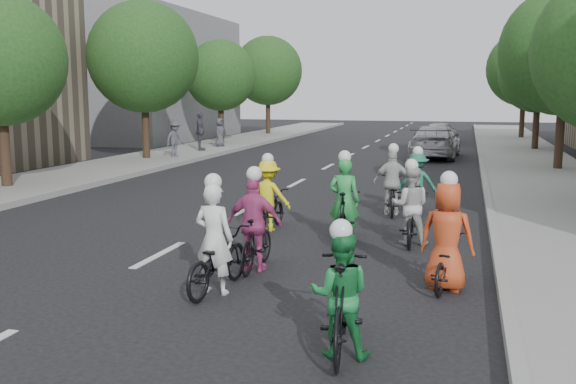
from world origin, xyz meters
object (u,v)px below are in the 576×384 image
at_px(cyclist_8, 393,190).
at_px(follow_car_lead, 435,142).
at_px(cyclist_0, 216,254).
at_px(spectator_0, 175,139).
at_px(cyclist_6, 410,214).
at_px(cyclist_5, 345,210).
at_px(cyclist_7, 417,187).
at_px(cyclist_1, 341,301).
at_px(cyclist_2, 269,202).
at_px(spectator_1, 200,131).
at_px(spectator_2, 220,132).
at_px(cyclist_3, 255,232).
at_px(follow_car_trail, 441,132).
at_px(cyclist_4, 446,248).

xyz_separation_m(cyclist_8, follow_car_lead, (0.30, 14.68, 0.14)).
distance_m(cyclist_0, spectator_0, 19.68).
bearing_deg(cyclist_0, cyclist_6, -116.64).
bearing_deg(cyclist_0, cyclist_5, -102.37).
distance_m(cyclist_6, cyclist_7, 3.51).
bearing_deg(spectator_0, cyclist_6, -121.08).
height_order(cyclist_1, cyclist_5, cyclist_5).
bearing_deg(spectator_0, cyclist_5, -124.81).
relative_size(cyclist_2, cyclist_5, 0.92).
height_order(cyclist_5, follow_car_lead, cyclist_5).
bearing_deg(spectator_1, cyclist_7, -158.55).
relative_size(cyclist_0, cyclist_6, 1.00).
bearing_deg(cyclist_2, follow_car_lead, -95.88).
height_order(cyclist_6, spectator_2, cyclist_6).
bearing_deg(cyclist_3, follow_car_trail, -92.80).
xyz_separation_m(cyclist_0, spectator_1, (-9.20, 20.77, 0.53)).
distance_m(cyclist_0, cyclist_4, 3.50).
bearing_deg(cyclist_3, cyclist_1, 124.39).
relative_size(cyclist_3, spectator_1, 0.93).
relative_size(cyclist_8, follow_car_trail, 0.49).
bearing_deg(cyclist_6, cyclist_4, 102.41).
relative_size(cyclist_3, cyclist_8, 0.99).
height_order(cyclist_0, cyclist_1, cyclist_0).
bearing_deg(cyclist_1, spectator_1, -70.00).
bearing_deg(cyclist_5, follow_car_lead, -94.20).
xyz_separation_m(cyclist_6, spectator_2, (-11.71, 19.29, 0.30)).
xyz_separation_m(cyclist_5, follow_car_trail, (0.73, 27.91, -0.01)).
bearing_deg(spectator_0, cyclist_1, -131.34).
height_order(cyclist_7, spectator_2, cyclist_7).
relative_size(cyclist_3, cyclist_6, 0.95).
bearing_deg(cyclist_7, spectator_2, -62.52).
xyz_separation_m(cyclist_0, cyclist_5, (1.25, 3.79, 0.06)).
bearing_deg(follow_car_trail, cyclist_6, 101.01).
bearing_deg(cyclist_8, cyclist_4, 99.11).
distance_m(cyclist_3, cyclist_5, 2.72).
height_order(cyclist_3, spectator_2, cyclist_3).
relative_size(cyclist_4, cyclist_8, 1.01).
relative_size(cyclist_1, cyclist_4, 1.06).
relative_size(cyclist_2, follow_car_lead, 0.33).
distance_m(cyclist_6, follow_car_trail, 27.71).
distance_m(cyclist_5, cyclist_6, 1.31).
xyz_separation_m(cyclist_7, spectator_2, (-11.57, 15.79, 0.26)).
xyz_separation_m(cyclist_7, cyclist_8, (-0.56, -0.45, -0.04)).
distance_m(cyclist_0, spectator_2, 25.02).
distance_m(cyclist_1, cyclist_7, 9.29).
height_order(cyclist_7, follow_car_lead, cyclist_7).
bearing_deg(cyclist_8, cyclist_1, 87.79).
relative_size(cyclist_0, cyclist_3, 1.05).
relative_size(cyclist_7, follow_car_lead, 0.33).
relative_size(cyclist_1, spectator_2, 1.29).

